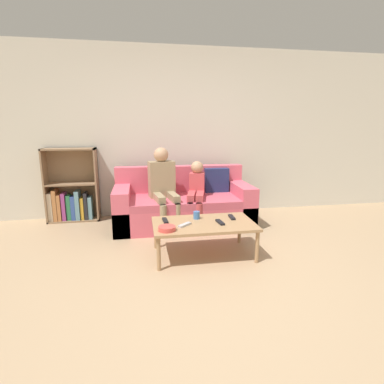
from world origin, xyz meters
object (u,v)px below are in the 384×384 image
at_px(bookshelf, 71,195).
at_px(tv_remote_1, 185,225).
at_px(tv_remote_3, 165,220).
at_px(snack_bowl, 167,228).
at_px(tv_remote_0, 220,222).
at_px(tv_remote_2, 232,217).
at_px(person_child, 196,190).
at_px(couch, 183,205).
at_px(person_adult, 163,182).
at_px(coffee_table, 204,225).
at_px(cup_near, 197,215).

relative_size(bookshelf, tv_remote_1, 6.84).
relative_size(tv_remote_3, snack_bowl, 0.98).
relative_size(tv_remote_0, tv_remote_1, 1.09).
relative_size(bookshelf, tv_remote_2, 6.35).
bearing_deg(person_child, tv_remote_3, -106.00).
xyz_separation_m(couch, tv_remote_2, (0.41, -1.02, 0.11)).
height_order(bookshelf, tv_remote_2, bookshelf).
bearing_deg(tv_remote_2, tv_remote_1, -159.57).
bearing_deg(person_adult, coffee_table, -79.97).
distance_m(couch, snack_bowl, 1.36).
relative_size(coffee_table, tv_remote_1, 6.91).
relative_size(person_adult, cup_near, 13.03).
height_order(person_adult, tv_remote_0, person_adult).
bearing_deg(person_adult, tv_remote_2, -61.60).
bearing_deg(tv_remote_0, tv_remote_3, 157.87).
relative_size(couch, tv_remote_1, 12.08).
distance_m(cup_near, tv_remote_3, 0.36).
bearing_deg(couch, tv_remote_2, -67.87).
distance_m(tv_remote_0, tv_remote_2, 0.24).
relative_size(person_adult, person_child, 1.22).
xyz_separation_m(cup_near, tv_remote_0, (0.22, -0.20, -0.03)).
height_order(person_child, tv_remote_2, person_child).
bearing_deg(tv_remote_1, person_adult, 146.24).
distance_m(couch, person_adult, 0.48).
bearing_deg(cup_near, person_adult, 109.02).
bearing_deg(tv_remote_1, snack_bowl, -100.98).
distance_m(coffee_table, snack_bowl, 0.46).
distance_m(coffee_table, person_adult, 1.14).
bearing_deg(couch, snack_bowl, -105.21).
height_order(coffee_table, person_adult, person_adult).
bearing_deg(tv_remote_3, snack_bowl, -95.56).
height_order(couch, tv_remote_3, couch).
relative_size(tv_remote_1, tv_remote_2, 0.93).
relative_size(bookshelf, person_child, 1.19).
distance_m(couch, person_child, 0.33).
height_order(coffee_table, cup_near, cup_near).
bearing_deg(tv_remote_3, cup_near, 1.77).
bearing_deg(couch, tv_remote_1, -97.53).
height_order(tv_remote_1, tv_remote_2, same).
distance_m(bookshelf, tv_remote_3, 1.97).
distance_m(tv_remote_2, snack_bowl, 0.82).
height_order(coffee_table, snack_bowl, snack_bowl).
relative_size(person_child, snack_bowl, 5.20).
bearing_deg(snack_bowl, couch, 74.79).
bearing_deg(person_child, tv_remote_0, -71.79).
relative_size(tv_remote_0, tv_remote_3, 1.01).
bearing_deg(person_adult, snack_bowl, -101.74).
distance_m(bookshelf, snack_bowl, 2.20).
bearing_deg(cup_near, couch, 90.68).
bearing_deg(bookshelf, person_child, -18.56).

